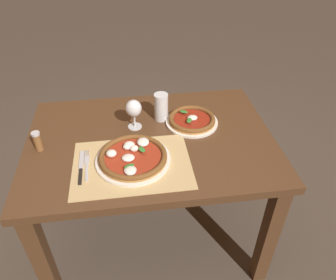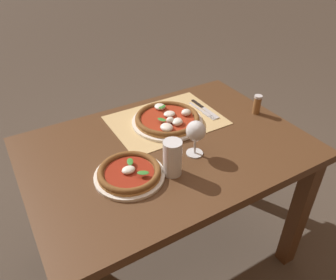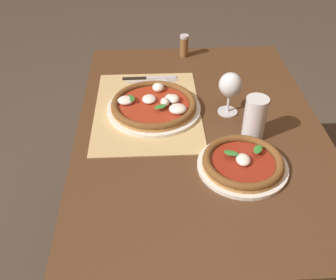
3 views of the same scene
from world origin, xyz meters
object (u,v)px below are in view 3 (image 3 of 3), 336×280
object	(u,v)px
wine_glass	(230,86)
knife	(149,78)
pizza_far	(243,163)
pepper_shaker	(184,46)
pint_glass	(255,119)
pizza_near	(154,105)
fork	(152,81)

from	to	relation	value
wine_glass	knife	distance (m)	0.38
pizza_far	pepper_shaker	size ratio (longest dim) A/B	2.77
knife	pepper_shaker	world-z (taller)	pepper_shaker
pizza_far	pint_glass	size ratio (longest dim) A/B	1.85
pepper_shaker	pizza_near	bearing A→B (deg)	-18.32
pizza_near	pint_glass	distance (m)	0.36
fork	knife	bearing A→B (deg)	-154.91
wine_glass	pepper_shaker	xyz separation A→B (m)	(-0.45, -0.12, -0.06)
knife	pizza_far	bearing A→B (deg)	26.32
pizza_near	fork	xyz separation A→B (m)	(-0.20, -0.00, -0.02)
pint_glass	knife	world-z (taller)	pint_glass
pint_glass	knife	size ratio (longest dim) A/B	0.67
wine_glass	knife	bearing A→B (deg)	-132.32
pint_glass	pepper_shaker	size ratio (longest dim) A/B	1.49
pint_glass	pizza_far	bearing A→B (deg)	-22.52
wine_glass	knife	size ratio (longest dim) A/B	0.72
wine_glass	pint_glass	size ratio (longest dim) A/B	1.07
pint_glass	fork	xyz separation A→B (m)	(-0.37, -0.32, -0.06)
pizza_near	wine_glass	bearing A→B (deg)	84.84
wine_glass	fork	distance (m)	0.36
fork	pepper_shaker	world-z (taller)	pepper_shaker
wine_glass	pint_glass	bearing A→B (deg)	21.78
wine_glass	pepper_shaker	bearing A→B (deg)	-165.17
pizza_far	knife	world-z (taller)	pizza_far
pepper_shaker	knife	bearing A→B (deg)	-37.97
pizza_far	pepper_shaker	world-z (taller)	pepper_shaker
fork	pepper_shaker	xyz separation A→B (m)	(-0.22, 0.14, 0.04)
pint_glass	fork	distance (m)	0.49
wine_glass	pepper_shaker	distance (m)	0.47
fork	pizza_far	bearing A→B (deg)	26.38
wine_glass	fork	size ratio (longest dim) A/B	0.77
pizza_near	knife	xyz separation A→B (m)	(-0.23, -0.01, -0.02)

